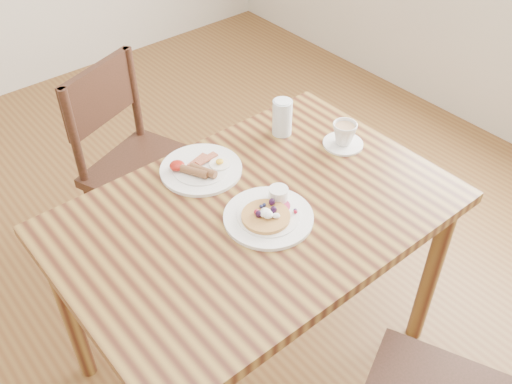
% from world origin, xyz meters
% --- Properties ---
extents(ground, '(5.00, 5.00, 0.00)m').
position_xyz_m(ground, '(0.00, 0.00, 0.00)').
color(ground, brown).
rests_on(ground, ground).
extents(dining_table, '(1.20, 0.80, 0.75)m').
position_xyz_m(dining_table, '(0.00, 0.00, 0.65)').
color(dining_table, olive).
rests_on(dining_table, ground).
extents(chair_far, '(0.54, 0.54, 0.88)m').
position_xyz_m(chair_far, '(-0.00, 0.76, 0.49)').
color(chair_far, '#3E1F16').
rests_on(chair_far, ground).
extents(pancake_plate, '(0.27, 0.27, 0.06)m').
position_xyz_m(pancake_plate, '(0.01, -0.05, 0.76)').
color(pancake_plate, white).
rests_on(pancake_plate, dining_table).
extents(breakfast_plate, '(0.27, 0.27, 0.04)m').
position_xyz_m(breakfast_plate, '(-0.02, 0.26, 0.76)').
color(breakfast_plate, white).
rests_on(breakfast_plate, dining_table).
extents(teacup_saucer, '(0.14, 0.14, 0.09)m').
position_xyz_m(teacup_saucer, '(0.45, 0.06, 0.79)').
color(teacup_saucer, white).
rests_on(teacup_saucer, dining_table).
extents(water_glass, '(0.07, 0.07, 0.13)m').
position_xyz_m(water_glass, '(0.33, 0.25, 0.82)').
color(water_glass, silver).
rests_on(water_glass, dining_table).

